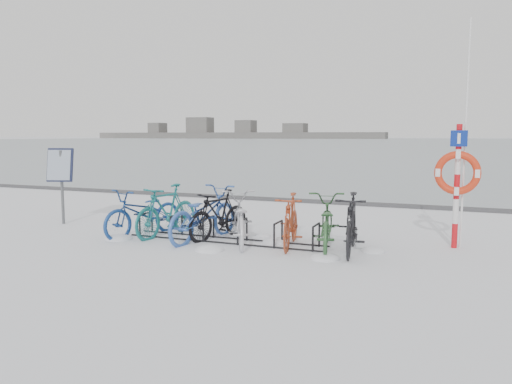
{
  "coord_description": "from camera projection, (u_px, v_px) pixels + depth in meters",
  "views": [
    {
      "loc": [
        4.07,
        -8.54,
        2.04
      ],
      "look_at": [
        0.4,
        0.6,
        0.91
      ],
      "focal_mm": 35.0,
      "sensor_mm": 36.0,
      "label": 1
    }
  ],
  "objects": [
    {
      "name": "bike_0",
      "position": [
        144.0,
        211.0,
        10.17
      ],
      "size": [
        1.2,
        2.03,
        1.0
      ],
      "primitive_type": "imported",
      "rotation": [
        0.0,
        0.0,
        -0.3
      ],
      "color": "navy",
      "rests_on": "ground"
    },
    {
      "name": "ice_sheet",
      "position": [
        442.0,
        142.0,
        152.54
      ],
      "size": [
        400.0,
        298.0,
        0.02
      ],
      "primitive_type": "cube",
      "color": "#98A3AB",
      "rests_on": "ground"
    },
    {
      "name": "info_board",
      "position": [
        60.0,
        170.0,
        11.34
      ],
      "size": [
        0.62,
        0.4,
        1.74
      ],
      "rotation": [
        0.0,
        0.0,
        0.34
      ],
      "color": "#595B5E",
      "rests_on": "ground"
    },
    {
      "name": "shoreline",
      "position": [
        227.0,
        134.0,
        294.17
      ],
      "size": [
        180.0,
        12.0,
        9.5
      ],
      "color": "#515151",
      "rests_on": "ground"
    },
    {
      "name": "bike_3",
      "position": [
        219.0,
        213.0,
        9.88
      ],
      "size": [
        0.94,
        1.71,
        0.99
      ],
      "primitive_type": "imported",
      "rotation": [
        0.0,
        0.0,
        -0.3
      ],
      "color": "black",
      "rests_on": "ground"
    },
    {
      "name": "bike_5",
      "position": [
        291.0,
        219.0,
        9.14
      ],
      "size": [
        0.76,
        1.73,
        1.01
      ],
      "primitive_type": "imported",
      "rotation": [
        0.0,
        0.0,
        0.18
      ],
      "color": "#A33E1F",
      "rests_on": "ground"
    },
    {
      "name": "ground",
      "position": [
        225.0,
        241.0,
        9.61
      ],
      "size": [
        900.0,
        900.0,
        0.0
      ],
      "primitive_type": "plane",
      "color": "white",
      "rests_on": "ground"
    },
    {
      "name": "lifebuoy_station",
      "position": [
        458.0,
        173.0,
        8.85
      ],
      "size": [
        0.78,
        0.22,
        4.06
      ],
      "color": "red",
      "rests_on": "ground"
    },
    {
      "name": "bike_1",
      "position": [
        167.0,
        209.0,
        10.12
      ],
      "size": [
        0.81,
        1.86,
        1.08
      ],
      "primitive_type": "imported",
      "rotation": [
        0.0,
        0.0,
        -0.17
      ],
      "color": "#196A6C",
      "rests_on": "ground"
    },
    {
      "name": "bike_2",
      "position": [
        203.0,
        212.0,
        9.72
      ],
      "size": [
        1.06,
        2.15,
        1.08
      ],
      "primitive_type": "imported",
      "rotation": [
        0.0,
        0.0,
        2.97
      ],
      "color": "#335AAA",
      "rests_on": "ground"
    },
    {
      "name": "bike_6",
      "position": [
        326.0,
        221.0,
        8.99
      ],
      "size": [
        1.07,
        2.0,
        1.0
      ],
      "primitive_type": "imported",
      "rotation": [
        0.0,
        0.0,
        3.37
      ],
      "color": "#2C572E",
      "rests_on": "ground"
    },
    {
      "name": "bike_4",
      "position": [
        239.0,
        217.0,
        9.38
      ],
      "size": [
        1.43,
        2.0,
        1.0
      ],
      "primitive_type": "imported",
      "rotation": [
        0.0,
        0.0,
        3.6
      ],
      "color": "#BABBC2",
      "rests_on": "ground"
    },
    {
      "name": "snow_drifts",
      "position": [
        241.0,
        245.0,
        9.27
      ],
      "size": [
        5.28,
        1.96,
        0.19
      ],
      "color": "white",
      "rests_on": "ground"
    },
    {
      "name": "quay_edge",
      "position": [
        309.0,
        201.0,
        15.05
      ],
      "size": [
        400.0,
        0.25,
        0.1
      ],
      "primitive_type": "cube",
      "color": "#3F3F42",
      "rests_on": "ground"
    },
    {
      "name": "bike_rack",
      "position": [
        225.0,
        232.0,
        9.59
      ],
      "size": [
        4.0,
        0.48,
        0.46
      ],
      "color": "black",
      "rests_on": "ground"
    },
    {
      "name": "bike_7",
      "position": [
        352.0,
        222.0,
        8.67
      ],
      "size": [
        0.71,
        1.83,
        1.07
      ],
      "primitive_type": "imported",
      "rotation": [
        0.0,
        0.0,
        0.12
      ],
      "color": "black",
      "rests_on": "ground"
    }
  ]
}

